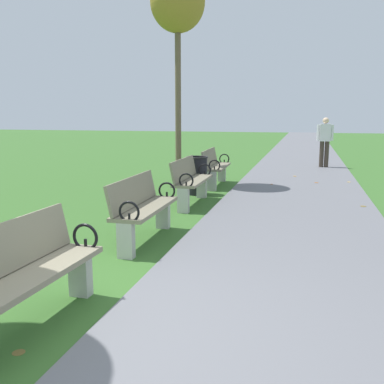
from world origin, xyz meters
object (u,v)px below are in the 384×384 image
Objects in this scene: park_bench_3 at (191,180)px; pedestrian_walking at (325,139)px; park_bench_1 at (25,274)px; park_bench_4 at (215,166)px; trash_bin at (197,175)px; park_bench_2 at (143,207)px; tree_2 at (178,5)px.

park_bench_3 is 0.99× the size of pedestrian_walking.
park_bench_1 and park_bench_3 have the same top height.
park_bench_1 is 1.00× the size of park_bench_4.
park_bench_3 reaches higher than trash_bin.
park_bench_2 is 2.58m from park_bench_3.
trash_bin is (-0.15, 6.32, -0.06)m from park_bench_1.
park_bench_1 is 1.01× the size of park_bench_2.
tree_2 is (-0.97, 7.67, 3.83)m from park_bench_1.
pedestrian_walking reaches higher than park_bench_1.
park_bench_3 is 7.42m from pedestrian_walking.
tree_2 reaches higher than park_bench_2.
tree_2 is at bearing 97.20° from park_bench_1.
park_bench_4 is (0.00, 4.94, 0.00)m from park_bench_2.
park_bench_2 is at bearing -87.71° from trash_bin.
pedestrian_walking is (2.73, 4.53, 0.44)m from park_bench_4.
tree_2 is 3.16× the size of pedestrian_walking.
park_bench_2 is 0.99× the size of pedestrian_walking.
park_bench_1 is 5.22m from park_bench_3.
trash_bin is (0.82, -1.35, -3.89)m from tree_2.
park_bench_2 reaches higher than trash_bin.
tree_2 is (-0.97, 5.03, 3.83)m from park_bench_2.
park_bench_3 is 1.91× the size of trash_bin.
park_bench_2 is 1.00× the size of park_bench_3.
tree_2 reaches higher than trash_bin.
park_bench_1 and park_bench_2 have the same top height.
tree_2 is (-0.97, 2.45, 3.83)m from park_bench_3.
pedestrian_walking is (2.73, 12.10, 0.44)m from park_bench_1.
park_bench_4 is at bearing 83.31° from trash_bin.
park_bench_4 is at bearing 90.00° from park_bench_2.
tree_2 is 4.20m from trash_bin.
park_bench_3 is at bearing -90.00° from park_bench_4.
park_bench_3 is at bearing -68.42° from tree_2.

